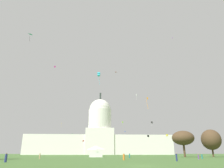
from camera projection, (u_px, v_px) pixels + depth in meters
ground_plane at (143, 166)px, 29.32m from camera, size 800.00×800.00×0.00m
capitol_building at (100, 137)px, 214.97m from camera, size 147.99×24.97×64.95m
event_tent at (96, 151)px, 88.33m from camera, size 5.84×4.58×4.65m
tree_east_near at (211, 140)px, 93.78m from camera, size 11.59×12.62×11.95m
tree_east_far at (183, 138)px, 92.02m from camera, size 13.34×13.29×11.17m
person_navy_deep_crowd at (177, 157)px, 45.07m from camera, size 0.42×0.42×1.76m
person_teal_front_left at (130, 156)px, 73.74m from camera, size 0.48×0.48×1.70m
person_orange_back_center at (124, 157)px, 52.08m from camera, size 0.67×0.67×1.69m
person_teal_front_right at (202, 156)px, 62.32m from camera, size 0.46×0.46×1.54m
person_tan_mid_left at (40, 156)px, 62.84m from camera, size 0.54×0.54×1.75m
person_purple_lawn_far_left at (198, 157)px, 59.50m from camera, size 0.46×0.46×1.49m
person_navy_edge_east at (6, 158)px, 40.04m from camera, size 0.51×0.51×1.72m
kite_black_low at (148, 136)px, 141.65m from camera, size 1.36×1.31×4.65m
kite_green_low at (73, 135)px, 109.49m from camera, size 0.75×1.76×0.16m
kite_cyan_mid at (99, 74)px, 73.61m from camera, size 1.07×1.09×4.58m
kite_yellow_low at (167, 135)px, 114.95m from camera, size 1.00×1.00×2.51m
kite_violet_high at (172, 38)px, 104.94m from camera, size 0.30×0.88×0.84m
kite_white_high at (136, 95)px, 161.44m from camera, size 0.67×0.95×4.78m
kite_gold_mid at (61, 124)px, 166.63m from camera, size 0.53×0.77×3.34m
kite_orange_low at (147, 101)px, 64.63m from camera, size 0.52×0.58×3.83m
kite_lime_mid at (123, 122)px, 147.11m from camera, size 0.91×0.90×2.64m
kite_turquoise_high at (31, 35)px, 74.58m from camera, size 1.49×1.25×2.84m
kite_pink_high at (115, 73)px, 103.08m from camera, size 1.39×1.36×0.35m
kite_blue_mid at (125, 131)px, 186.12m from camera, size 0.79×0.83×0.93m
kite_magenta_high at (55, 67)px, 104.85m from camera, size 0.80×0.31×0.92m
kite_red_low at (83, 141)px, 122.30m from camera, size 0.79×0.46×0.96m
kite_black_mid at (152, 122)px, 158.05m from camera, size 1.45×1.45×3.30m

